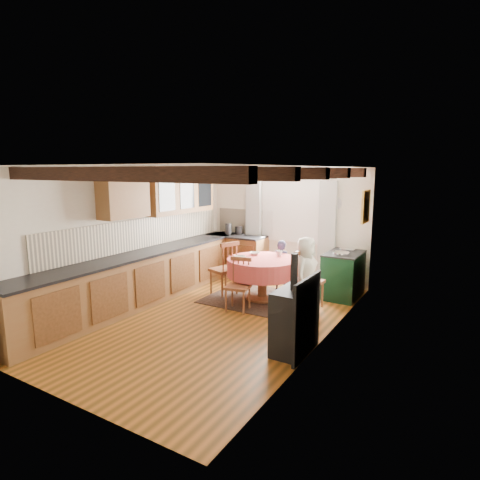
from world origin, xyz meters
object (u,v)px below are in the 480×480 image
Objects in this scene: chair_left at (224,268)px; cup at (280,254)px; chair_near at (238,285)px; child_right at (306,272)px; cast_iron_stove at (293,304)px; child_far at (281,266)px; dining_table at (262,279)px; aga_range at (343,274)px; chair_right at (310,280)px.

chair_left is 1.10m from cup.
child_right is (0.89, 0.79, 0.16)m from chair_near.
child_far is (-1.26, 2.36, -0.15)m from cast_iron_stove.
child_far is 9.13× the size of cup.
child_right is (0.80, 0.08, 0.23)m from dining_table.
chair_left reaches higher than aga_range.
child_right is (-0.10, 0.04, 0.11)m from chair_right.
dining_table is 1.54m from aga_range.
cup is at bearing 65.03° from chair_near.
child_far reaches higher than chair_right.
cast_iron_stove reaches higher than chair_near.
aga_range is 0.98m from child_right.
chair_right is at bearing 2.17° from dining_table.
chair_near reaches higher than aga_range.
cup reaches higher than aga_range.
cast_iron_stove is at bearing -60.41° from cup.
aga_range is 1.26m from cup.
child_right is at bearing 5.41° from dining_table.
child_far is 0.83× the size of child_right.
chair_right is 1.06m from child_far.
child_far is at bearing 108.55° from cup.
chair_right is at bearing 103.96° from cast_iron_stove.
cast_iron_stove is (1.32, -1.67, 0.27)m from dining_table.
chair_near is 2.11m from aga_range.
aga_range is 0.71× the size of cast_iron_stove.
dining_table is at bearing 72.02° from chair_near.
dining_table is at bearing 112.64° from chair_left.
chair_right is 0.85m from cup.
chair_near reaches higher than dining_table.
aga_range is 0.92× the size of child_far.
chair_near is at bearing -97.28° from dining_table.
chair_near is at bearing 130.21° from child_right.
chair_near is 1.20m from child_right.
dining_table is 1.37× the size of aga_range.
cup reaches higher than dining_table.
cast_iron_stove is 1.07× the size of child_right.
child_far is 0.48m from cup.
child_far is at bearing 84.77° from dining_table.
child_right is (0.74, -0.61, 0.11)m from child_far.
child_far is (0.15, 1.40, 0.06)m from chair_near.
chair_near is 1.72m from cast_iron_stove.
child_right reaches higher than chair_near.
chair_right is at bearing -23.10° from cup.
chair_left is at bearing -175.44° from dining_table.
chair_left is 1.14m from child_far.
cast_iron_stove is at bearing -44.89° from chair_near.
chair_near is 1.41m from child_far.
cast_iron_stove reaches higher than cup.
chair_left is at bearing 96.60° from chair_right.
child_right is (-0.52, 1.75, -0.04)m from cast_iron_stove.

